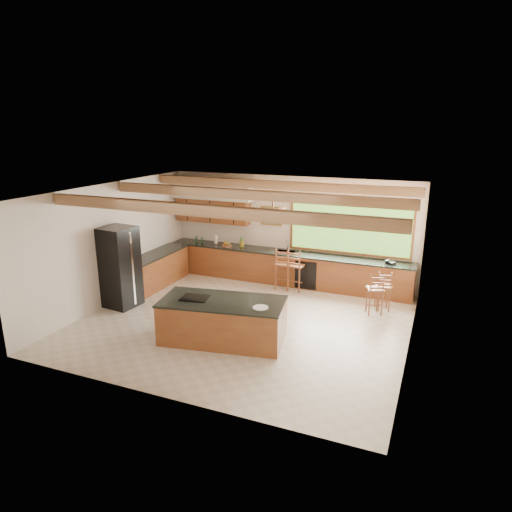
% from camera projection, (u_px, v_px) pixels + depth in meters
% --- Properties ---
extents(ground, '(7.20, 7.20, 0.00)m').
position_uv_depth(ground, '(243.00, 322.00, 10.46)').
color(ground, beige).
rests_on(ground, ground).
extents(room_shell, '(7.27, 6.54, 3.02)m').
position_uv_depth(room_shell, '(248.00, 221.00, 10.48)').
color(room_shell, beige).
rests_on(room_shell, ground).
extents(counter_run, '(7.12, 3.10, 1.25)m').
position_uv_depth(counter_run, '(253.00, 268.00, 12.86)').
color(counter_run, brown).
rests_on(counter_run, ground).
extents(island, '(2.72, 1.62, 0.91)m').
position_uv_depth(island, '(223.00, 320.00, 9.46)').
color(island, brown).
rests_on(island, ground).
extents(refrigerator, '(0.85, 0.83, 2.00)m').
position_uv_depth(refrigerator, '(120.00, 267.00, 11.17)').
color(refrigerator, black).
rests_on(refrigerator, ground).
extents(bar_stool_a, '(0.48, 0.48, 1.19)m').
position_uv_depth(bar_stool_a, '(282.00, 265.00, 12.34)').
color(bar_stool_a, brown).
rests_on(bar_stool_a, ground).
extents(bar_stool_b, '(0.45, 0.45, 1.19)m').
position_uv_depth(bar_stool_b, '(295.00, 266.00, 12.21)').
color(bar_stool_b, brown).
rests_on(bar_stool_b, ground).
extents(bar_stool_c, '(0.49, 0.49, 1.04)m').
position_uv_depth(bar_stool_c, '(375.00, 290.00, 10.70)').
color(bar_stool_c, brown).
rests_on(bar_stool_c, ground).
extents(bar_stool_d, '(0.45, 0.45, 1.02)m').
position_uv_depth(bar_stool_d, '(383.00, 287.00, 10.94)').
color(bar_stool_d, brown).
rests_on(bar_stool_d, ground).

